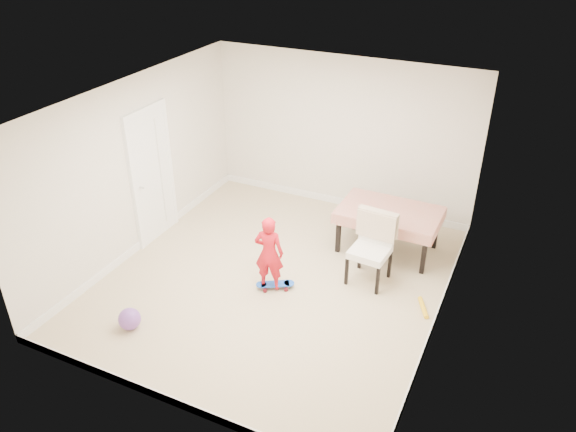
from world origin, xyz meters
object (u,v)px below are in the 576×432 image
at_px(child, 269,255).
at_px(balloon, 130,319).
at_px(skateboard, 275,286).
at_px(dining_table, 388,230).
at_px(dining_chair, 370,250).

relative_size(child, balloon, 3.88).
relative_size(skateboard, balloon, 1.89).
height_order(dining_table, dining_chair, dining_chair).
bearing_deg(skateboard, balloon, -160.17).
xyz_separation_m(dining_table, skateboard, (-1.10, -1.61, -0.31)).
relative_size(dining_table, skateboard, 2.80).
distance_m(dining_chair, child, 1.38).
height_order(dining_table, child, child).
relative_size(dining_chair, child, 0.94).
height_order(dining_chair, balloon, dining_chair).
bearing_deg(child, dining_chair, -158.99).
distance_m(skateboard, child, 0.51).
bearing_deg(child, balloon, 38.87).
relative_size(dining_table, dining_chair, 1.45).
distance_m(dining_table, child, 2.02).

